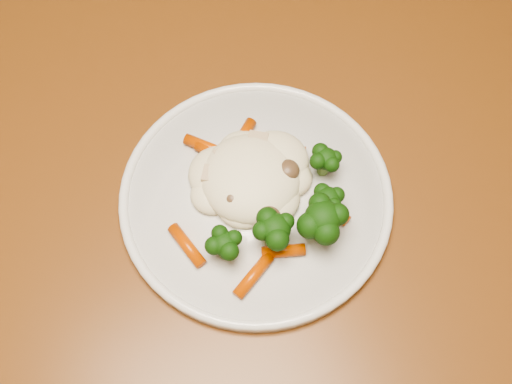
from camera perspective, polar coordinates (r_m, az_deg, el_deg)
dining_table at (r=0.76m, az=-0.50°, el=-2.55°), size 1.41×1.16×0.75m
plate at (r=0.66m, az=0.00°, el=-0.55°), size 0.28×0.28×0.01m
meal at (r=0.63m, az=1.13°, el=0.04°), size 0.19×0.19×0.05m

